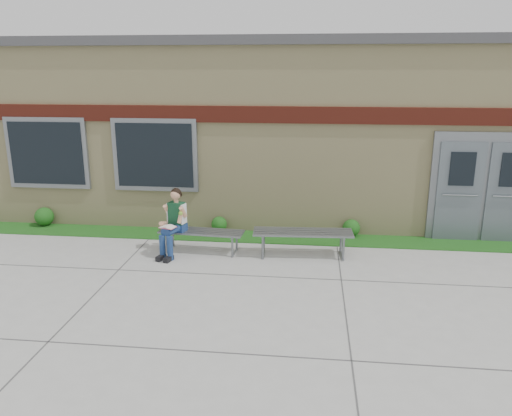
# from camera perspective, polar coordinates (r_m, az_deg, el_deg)

# --- Properties ---
(ground) EXTENTS (80.00, 80.00, 0.00)m
(ground) POSITION_cam_1_polar(r_m,az_deg,el_deg) (8.37, 2.97, -9.29)
(ground) COLOR #9E9E99
(ground) RESTS_ON ground
(grass_strip) EXTENTS (16.00, 0.80, 0.02)m
(grass_strip) POSITION_cam_1_polar(r_m,az_deg,el_deg) (10.78, 3.84, -3.46)
(grass_strip) COLOR #1B4913
(grass_strip) RESTS_ON ground
(school_building) EXTENTS (16.20, 6.22, 4.20)m
(school_building) POSITION_cam_1_polar(r_m,az_deg,el_deg) (13.65, 4.70, 9.56)
(school_building) COLOR beige
(school_building) RESTS_ON ground
(bench_left) EXTENTS (1.70, 0.59, 0.43)m
(bench_left) POSITION_cam_1_polar(r_m,az_deg,el_deg) (9.96, -6.23, -3.15)
(bench_left) COLOR slate
(bench_left) RESTS_ON ground
(bench_right) EXTENTS (1.94, 0.64, 0.50)m
(bench_right) POSITION_cam_1_polar(r_m,az_deg,el_deg) (9.72, 5.36, -3.31)
(bench_right) COLOR slate
(bench_right) RESTS_ON ground
(girl) EXTENTS (0.52, 0.83, 1.30)m
(girl) POSITION_cam_1_polar(r_m,az_deg,el_deg) (9.80, -9.40, -1.48)
(girl) COLOR navy
(girl) RESTS_ON ground
(shrub_west) EXTENTS (0.43, 0.43, 0.43)m
(shrub_west) POSITION_cam_1_polar(r_m,az_deg,el_deg) (12.53, -23.05, -0.90)
(shrub_west) COLOR #1B4913
(shrub_west) RESTS_ON grass_strip
(shrub_mid) EXTENTS (0.34, 0.34, 0.34)m
(shrub_mid) POSITION_cam_1_polar(r_m,az_deg,el_deg) (11.13, -4.23, -1.86)
(shrub_mid) COLOR #1B4913
(shrub_mid) RESTS_ON grass_strip
(shrub_east) EXTENTS (0.38, 0.38, 0.38)m
(shrub_east) POSITION_cam_1_polar(r_m,az_deg,el_deg) (10.98, 10.83, -2.26)
(shrub_east) COLOR #1B4913
(shrub_east) RESTS_ON grass_strip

